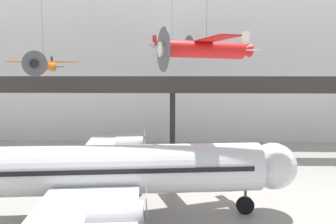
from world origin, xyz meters
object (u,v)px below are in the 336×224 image
suspended_plane_silver_racer (172,45)px  suspended_plane_orange_highwing (44,66)px  suspended_plane_red_highwing (207,49)px  airliner_silver_main (84,171)px

suspended_plane_silver_racer → suspended_plane_orange_highwing: suspended_plane_silver_racer is taller
suspended_plane_silver_racer → suspended_plane_red_highwing: size_ratio=0.77×
airliner_silver_main → suspended_plane_orange_highwing: bearing=116.1°
airliner_silver_main → suspended_plane_orange_highwing: size_ratio=3.26×
suspended_plane_silver_racer → suspended_plane_orange_highwing: size_ratio=0.75×
airliner_silver_main → suspended_plane_orange_highwing: (-7.36, 11.52, 7.63)m
airliner_silver_main → suspended_plane_silver_racer: size_ratio=4.36×
suspended_plane_silver_racer → suspended_plane_red_highwing: (3.18, -16.27, -1.68)m
airliner_silver_main → suspended_plane_silver_racer: 24.29m
airliner_silver_main → suspended_plane_orange_highwing: suspended_plane_orange_highwing is taller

